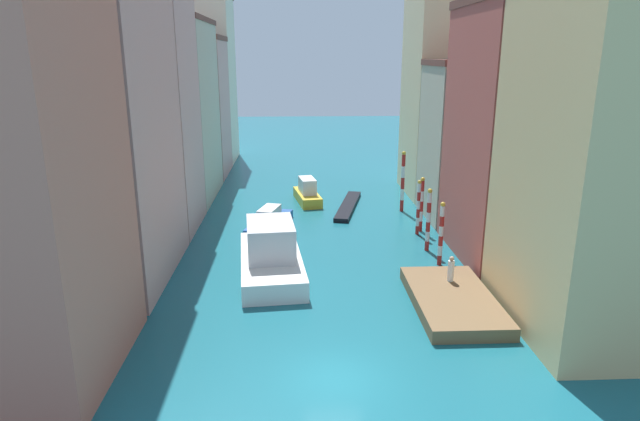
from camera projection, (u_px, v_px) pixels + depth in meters
ground_plane at (314, 214)px, 46.16m from camera, size 154.00×154.00×0.00m
building_left_1 at (92, 115)px, 30.62m from camera, size 7.67×11.35×19.55m
building_left_2 at (141, 113)px, 40.19m from camera, size 7.67×7.94×17.77m
building_left_3 at (170, 111)px, 49.59m from camera, size 7.67×11.38×16.26m
building_left_4 at (191, 107)px, 59.65m from camera, size 7.67×8.73×15.07m
building_left_5 at (202, 79)px, 67.22m from camera, size 7.67×8.64×20.40m
building_right_0 at (616, 117)px, 24.46m from camera, size 7.67×9.84×20.63m
building_right_1 at (522, 132)px, 34.65m from camera, size 7.67×10.06×16.53m
building_right_2 at (474, 141)px, 43.87m from camera, size 7.67×7.62×12.72m
building_right_3 at (450, 82)px, 50.61m from camera, size 7.67×8.93×21.28m
waterfront_dock at (452, 300)px, 29.13m from camera, size 4.19×7.98×0.70m
person_on_dock at (451, 270)px, 30.58m from camera, size 0.36×0.36×1.47m
mooring_pole_0 at (441, 233)px, 34.42m from camera, size 0.31×0.31×4.20m
mooring_pole_1 at (428, 219)px, 37.00m from camera, size 0.33×0.33×4.41m
mooring_pole_2 at (418, 207)px, 40.43m from camera, size 0.29×0.29×4.18m
mooring_pole_3 at (421, 204)px, 41.15m from camera, size 0.31×0.31×4.23m
mooring_pole_4 at (403, 181)px, 46.33m from camera, size 0.34×0.34×5.25m
vaporetto_white at (271, 255)px, 33.34m from camera, size 4.51×9.51×3.31m
gondola_black at (348, 206)px, 48.04m from camera, size 3.26×9.30×0.36m
motorboat_0 at (269, 221)px, 42.52m from camera, size 3.68×6.62×1.60m
motorboat_1 at (307, 193)px, 49.74m from camera, size 2.63×5.54×2.24m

